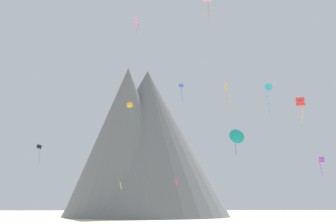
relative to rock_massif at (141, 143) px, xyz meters
name	(u,v)px	position (x,y,z in m)	size (l,w,h in m)	color
rock_massif	(141,143)	(0.00, 0.00, 0.00)	(57.66, 57.66, 45.14)	slate
kite_gold_mid	(130,105)	(-2.42, -34.93, 3.51)	(1.38, 1.38, 3.43)	gold
kite_lime_low	(121,186)	(-3.88, -37.78, -14.37)	(0.45, 1.00, 1.61)	#8CD133
kite_blue_high	(181,88)	(9.18, -35.03, 7.58)	(1.08, 0.58, 4.24)	blue
kite_red_mid	(300,102)	(24.88, -64.77, -2.55)	(1.66, 1.68, 4.23)	red
kite_magenta_low	(176,181)	(6.66, -50.31, -14.11)	(0.52, 1.43, 1.45)	#D1339E
kite_violet_low	(322,160)	(27.97, -63.87, -11.50)	(1.04, 1.05, 2.86)	purple
kite_black_mid	(39,150)	(-19.84, -42.67, -7.64)	(0.84, 0.80, 4.16)	black
kite_cyan_mid	(268,88)	(21.88, -58.57, 1.35)	(1.38, 0.56, 5.78)	#33BCDB
kite_pink_high	(136,22)	(-0.97, -51.44, 15.95)	(0.83, 0.67, 3.57)	pink
kite_yellow_high	(226,89)	(19.01, -37.04, 6.98)	(0.64, 1.10, 5.32)	yellow
kite_teal_low	(237,136)	(14.01, -67.85, -8.51)	(2.29, 1.07, 3.83)	teal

